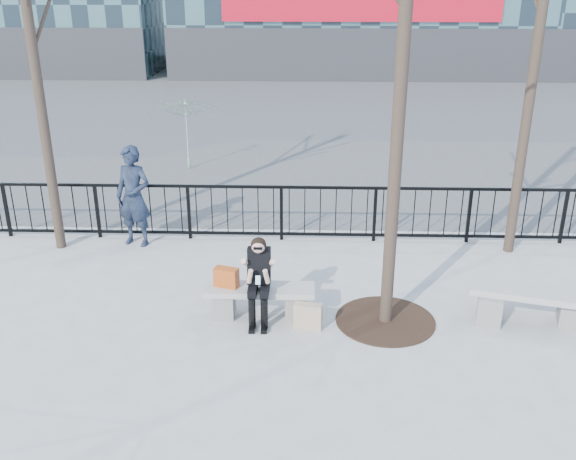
{
  "coord_description": "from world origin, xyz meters",
  "views": [
    {
      "loc": [
        0.71,
        -8.59,
        4.94
      ],
      "look_at": [
        0.4,
        0.8,
        1.1
      ],
      "focal_mm": 40.0,
      "sensor_mm": 36.0,
      "label": 1
    }
  ],
  "objects_px": {
    "bench_main": "(260,298)",
    "standing_man": "(134,196)",
    "bench_second": "(532,303)",
    "seated_woman": "(259,281)"
  },
  "relations": [
    {
      "from": "standing_man",
      "to": "seated_woman",
      "type": "bearing_deg",
      "value": -31.71
    },
    {
      "from": "bench_second",
      "to": "standing_man",
      "type": "bearing_deg",
      "value": 172.5
    },
    {
      "from": "bench_main",
      "to": "standing_man",
      "type": "bearing_deg",
      "value": 133.61
    },
    {
      "from": "bench_main",
      "to": "seated_woman",
      "type": "distance_m",
      "value": 0.4
    },
    {
      "from": "bench_second",
      "to": "seated_woman",
      "type": "relative_size",
      "value": 1.36
    },
    {
      "from": "standing_man",
      "to": "bench_main",
      "type": "bearing_deg",
      "value": -30.06
    },
    {
      "from": "bench_main",
      "to": "bench_second",
      "type": "bearing_deg",
      "value": -0.86
    },
    {
      "from": "standing_man",
      "to": "bench_second",
      "type": "bearing_deg",
      "value": -6.26
    },
    {
      "from": "bench_second",
      "to": "bench_main",
      "type": "bearing_deg",
      "value": -165.77
    },
    {
      "from": "bench_main",
      "to": "standing_man",
      "type": "distance_m",
      "value": 3.78
    }
  ]
}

